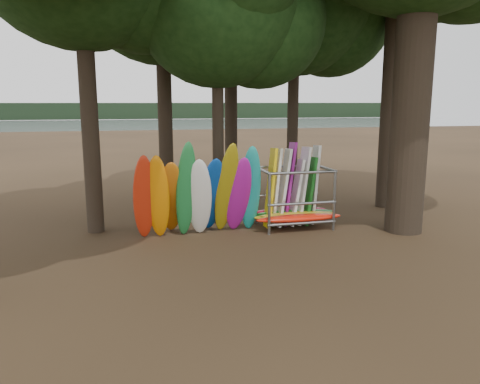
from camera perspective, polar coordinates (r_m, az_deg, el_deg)
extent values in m
plane|color=#47331E|center=(13.54, 3.95, -6.89)|extent=(120.00, 120.00, 0.00)
plane|color=gray|center=(72.50, -10.58, 7.43)|extent=(160.00, 160.00, 0.00)
cube|color=black|center=(122.36, -11.95, 9.65)|extent=(160.00, 4.00, 4.00)
cylinder|color=black|center=(15.46, -18.24, 14.73)|extent=(0.53, 0.53, 10.61)
cylinder|color=black|center=(17.92, -9.27, 13.94)|extent=(0.54, 0.54, 10.25)
cylinder|color=black|center=(20.74, -1.13, 15.53)|extent=(0.55, 0.55, 11.61)
cylinder|color=black|center=(19.54, 6.53, 12.96)|extent=(0.45, 0.45, 9.71)
cylinder|color=black|center=(15.85, -2.73, 11.53)|extent=(0.39, 0.39, 8.62)
ellipsoid|color=black|center=(16.17, -2.83, 22.29)|extent=(6.34, 6.34, 5.52)
cylinder|color=black|center=(19.46, 18.01, 18.46)|extent=(0.50, 0.50, 13.72)
cylinder|color=black|center=(15.81, 20.68, 17.91)|extent=(1.18, 1.18, 12.49)
ellipsoid|color=red|center=(14.22, -11.62, -0.70)|extent=(0.69, 1.12, 2.74)
ellipsoid|color=orange|center=(14.23, -9.94, -0.66)|extent=(0.81, 1.21, 2.74)
ellipsoid|color=orange|center=(14.59, -8.37, -0.74)|extent=(0.86, 1.78, 2.59)
ellipsoid|color=#207D3A|center=(14.24, -6.60, 0.23)|extent=(0.74, 1.26, 3.11)
ellipsoid|color=white|center=(14.38, -4.95, -0.69)|extent=(0.90, 1.32, 2.61)
ellipsoid|color=#0E4AB8|center=(14.65, -3.46, -0.43)|extent=(0.79, 1.77, 2.66)
ellipsoid|color=#A99613|center=(14.47, -1.68, 0.37)|extent=(0.80, 1.71, 3.09)
ellipsoid|color=#AE189D|center=(14.69, -0.16, -0.38)|extent=(0.88, 1.43, 2.63)
ellipsoid|color=teal|center=(14.90, 1.28, 0.38)|extent=(0.76, 1.11, 2.90)
ellipsoid|color=red|center=(15.37, 7.23, -3.15)|extent=(2.93, 0.55, 0.24)
ellipsoid|color=gold|center=(15.68, 6.79, -2.86)|extent=(2.88, 0.55, 0.24)
ellipsoid|color=#16641A|center=(15.97, 6.40, -2.61)|extent=(2.96, 0.55, 0.24)
ellipsoid|color=#B40D29|center=(16.28, 5.99, -2.34)|extent=(2.74, 0.55, 0.24)
cube|color=yellow|center=(15.48, 3.73, 0.43)|extent=(0.39, 0.78, 2.68)
cube|color=white|center=(15.77, 4.28, 0.55)|extent=(0.42, 0.77, 2.64)
cube|color=silver|center=(15.66, 5.30, 0.49)|extent=(0.54, 0.76, 2.64)
cube|color=#8E1784|center=(15.89, 5.87, 0.97)|extent=(0.51, 0.79, 2.83)
cube|color=white|center=(15.87, 6.83, -0.07)|extent=(0.53, 0.74, 2.28)
cube|color=white|center=(15.99, 7.51, 0.72)|extent=(0.55, 0.82, 2.67)
cube|color=#17671B|center=(16.01, 8.40, 0.08)|extent=(0.46, 0.75, 2.34)
cube|color=white|center=(16.21, 8.96, 0.85)|extent=(0.38, 0.78, 2.72)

